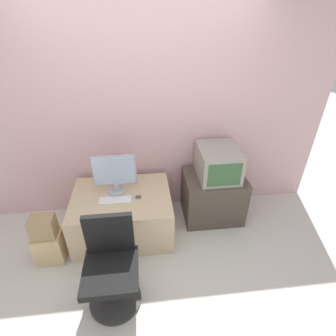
# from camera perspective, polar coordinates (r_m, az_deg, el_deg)

# --- Properties ---
(ground_plane) EXTENTS (12.00, 12.00, 0.00)m
(ground_plane) POSITION_cam_1_polar(r_m,az_deg,el_deg) (2.83, -2.82, -24.72)
(ground_plane) COLOR beige
(wall_back) EXTENTS (4.40, 0.05, 2.60)m
(wall_back) POSITION_cam_1_polar(r_m,az_deg,el_deg) (3.06, -5.29, 11.64)
(wall_back) COLOR beige
(wall_back) RESTS_ON ground_plane
(desk) EXTENTS (1.11, 0.83, 0.54)m
(desk) POSITION_cam_1_polar(r_m,az_deg,el_deg) (3.18, -9.77, -9.81)
(desk) COLOR #CCB289
(desk) RESTS_ON ground_plane
(side_stand) EXTENTS (0.72, 0.56, 0.61)m
(side_stand) POSITION_cam_1_polar(r_m,az_deg,el_deg) (3.38, 9.71, -6.04)
(side_stand) COLOR #4C4238
(side_stand) RESTS_ON ground_plane
(main_monitor) EXTENTS (0.48, 0.21, 0.47)m
(main_monitor) POSITION_cam_1_polar(r_m,az_deg,el_deg) (2.95, -11.50, -1.34)
(main_monitor) COLOR #B2B2B7
(main_monitor) RESTS_ON desk
(keyboard) EXTENTS (0.35, 0.12, 0.01)m
(keyboard) POSITION_cam_1_polar(r_m,az_deg,el_deg) (2.94, -11.41, -6.90)
(keyboard) COLOR white
(keyboard) RESTS_ON desk
(mouse) EXTENTS (0.07, 0.04, 0.03)m
(mouse) POSITION_cam_1_polar(r_m,az_deg,el_deg) (2.94, -6.52, -6.20)
(mouse) COLOR #4C4C51
(mouse) RESTS_ON desk
(crt_tv) EXTENTS (0.46, 0.54, 0.37)m
(crt_tv) POSITION_cam_1_polar(r_m,az_deg,el_deg) (3.12, 10.82, 1.17)
(crt_tv) COLOR gray
(crt_tv) RESTS_ON side_stand
(office_chair) EXTENTS (0.48, 0.48, 0.88)m
(office_chair) POSITION_cam_1_polar(r_m,az_deg,el_deg) (2.52, -12.20, -20.50)
(office_chair) COLOR #333333
(office_chair) RESTS_ON ground_plane
(cardboard_box_lower) EXTENTS (0.29, 0.24, 0.36)m
(cardboard_box_lower) POSITION_cam_1_polar(r_m,az_deg,el_deg) (3.17, -24.27, -15.35)
(cardboard_box_lower) COLOR #D1B27F
(cardboard_box_lower) RESTS_ON ground_plane
(cardboard_box_upper) EXTENTS (0.23, 0.18, 0.23)m
(cardboard_box_upper) POSITION_cam_1_polar(r_m,az_deg,el_deg) (2.97, -25.54, -11.46)
(cardboard_box_upper) COLOR #A3845B
(cardboard_box_upper) RESTS_ON cardboard_box_lower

